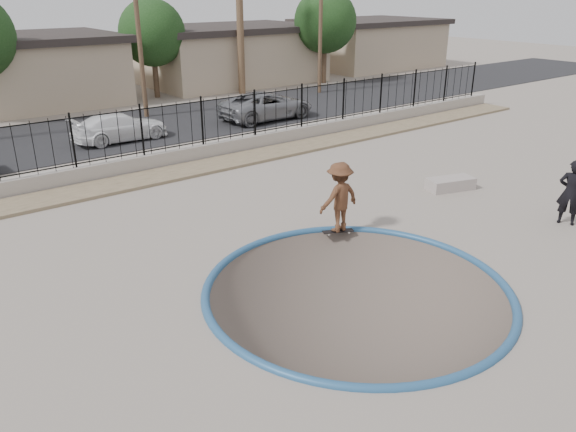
% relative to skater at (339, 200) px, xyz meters
% --- Properties ---
extents(ground, '(120.00, 120.00, 2.20)m').
position_rel_skater_xyz_m(ground, '(-1.79, 10.40, -2.08)').
color(ground, gray).
rests_on(ground, ground).
extents(bowl_pit, '(6.84, 6.84, 1.80)m').
position_rel_skater_xyz_m(bowl_pit, '(-1.79, -2.60, -0.98)').
color(bowl_pit, '#52473F').
rests_on(bowl_pit, ground).
extents(coping_ring, '(7.04, 7.04, 0.20)m').
position_rel_skater_xyz_m(coping_ring, '(-1.79, -2.60, -0.98)').
color(coping_ring, '#27537F').
rests_on(coping_ring, ground).
extents(rock_strip, '(42.00, 1.60, 0.11)m').
position_rel_skater_xyz_m(rock_strip, '(-1.79, 7.60, -0.92)').
color(rock_strip, '#948161').
rests_on(rock_strip, ground).
extents(retaining_wall, '(42.00, 0.45, 0.60)m').
position_rel_skater_xyz_m(retaining_wall, '(-1.79, 8.70, -0.68)').
color(retaining_wall, gray).
rests_on(retaining_wall, ground).
extents(fence, '(40.00, 0.04, 1.80)m').
position_rel_skater_xyz_m(fence, '(-1.79, 8.70, 0.52)').
color(fence, black).
rests_on(fence, retaining_wall).
extents(street, '(90.00, 8.00, 0.04)m').
position_rel_skater_xyz_m(street, '(-1.79, 15.40, -0.96)').
color(street, black).
rests_on(street, ground).
extents(house_center, '(10.60, 8.60, 3.90)m').
position_rel_skater_xyz_m(house_center, '(-1.79, 24.90, 1.00)').
color(house_center, tan).
rests_on(house_center, ground).
extents(house_east, '(12.60, 8.60, 3.90)m').
position_rel_skater_xyz_m(house_east, '(12.21, 24.90, 1.00)').
color(house_east, tan).
rests_on(house_east, ground).
extents(house_east_far, '(11.60, 8.60, 3.90)m').
position_rel_skater_xyz_m(house_east_far, '(26.21, 24.90, 1.00)').
color(house_east_far, tan).
rests_on(house_east_far, ground).
extents(utility_pole_mid, '(1.70, 0.24, 9.50)m').
position_rel_skater_xyz_m(utility_pole_mid, '(2.21, 17.40, 3.98)').
color(utility_pole_mid, '#473323').
rests_on(utility_pole_mid, ground).
extents(utility_pole_right, '(1.70, 0.24, 9.00)m').
position_rel_skater_xyz_m(utility_pole_right, '(14.21, 17.40, 3.73)').
color(utility_pole_right, '#473323').
rests_on(utility_pole_right, ground).
extents(street_tree_mid, '(3.96, 3.96, 5.83)m').
position_rel_skater_xyz_m(street_tree_mid, '(5.21, 22.40, 2.86)').
color(street_tree_mid, '#473323').
rests_on(street_tree_mid, ground).
extents(street_tree_right, '(4.32, 4.32, 6.36)m').
position_rel_skater_xyz_m(street_tree_right, '(17.21, 20.40, 3.21)').
color(street_tree_right, '#473323').
rests_on(street_tree_right, ground).
extents(skater, '(1.27, 0.74, 1.95)m').
position_rel_skater_xyz_m(skater, '(0.00, 0.00, 0.00)').
color(skater, brown).
rests_on(skater, ground).
extents(skateboard, '(0.88, 0.56, 0.08)m').
position_rel_skater_xyz_m(skateboard, '(0.00, 0.00, -0.92)').
color(skateboard, black).
rests_on(skateboard, ground).
extents(videographer, '(0.71, 0.83, 1.92)m').
position_rel_skater_xyz_m(videographer, '(5.71, -3.50, -0.02)').
color(videographer, black).
rests_on(videographer, ground).
extents(concrete_ledge, '(1.74, 1.15, 0.40)m').
position_rel_skater_xyz_m(concrete_ledge, '(5.50, 0.40, -0.78)').
color(concrete_ledge, '#9D918B').
rests_on(concrete_ledge, ground).
extents(car_c, '(4.22, 1.78, 1.22)m').
position_rel_skater_xyz_m(car_c, '(-0.82, 13.40, -0.33)').
color(car_c, white).
rests_on(car_c, street).
extents(car_d, '(5.13, 2.47, 1.41)m').
position_rel_skater_xyz_m(car_d, '(6.88, 13.02, -0.24)').
color(car_d, gray).
rests_on(car_d, street).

